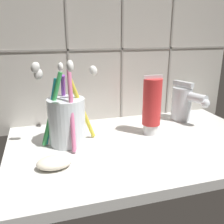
% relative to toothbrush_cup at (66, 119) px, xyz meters
% --- Properties ---
extents(sink_counter, '(0.57, 0.35, 0.02)m').
position_rel_toothbrush_cup_xyz_m(sink_counter, '(0.16, -0.04, -0.07)').
color(sink_counter, silver).
rests_on(sink_counter, ground).
extents(tile_wall_backsplash, '(0.67, 0.02, 0.56)m').
position_rel_toothbrush_cup_xyz_m(tile_wall_backsplash, '(0.16, 0.14, 0.20)').
color(tile_wall_backsplash, '#B7B2A8').
rests_on(tile_wall_backsplash, ground).
extents(toothbrush_cup, '(0.14, 0.15, 0.19)m').
position_rel_toothbrush_cup_xyz_m(toothbrush_cup, '(0.00, 0.00, 0.00)').
color(toothbrush_cup, silver).
rests_on(toothbrush_cup, sink_counter).
extents(toothpaste_tube, '(0.05, 0.04, 0.14)m').
position_rel_toothbrush_cup_xyz_m(toothpaste_tube, '(0.20, -0.00, 0.01)').
color(toothpaste_tube, white).
rests_on(toothpaste_tube, sink_counter).
extents(sink_faucet, '(0.06, 0.11, 0.11)m').
position_rel_toothbrush_cup_xyz_m(sink_faucet, '(0.32, 0.06, -0.01)').
color(sink_faucet, silver).
rests_on(sink_faucet, sink_counter).
extents(soap_bar, '(0.06, 0.04, 0.02)m').
position_rel_toothbrush_cup_xyz_m(soap_bar, '(-0.04, -0.10, -0.05)').
color(soap_bar, silver).
rests_on(soap_bar, sink_counter).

